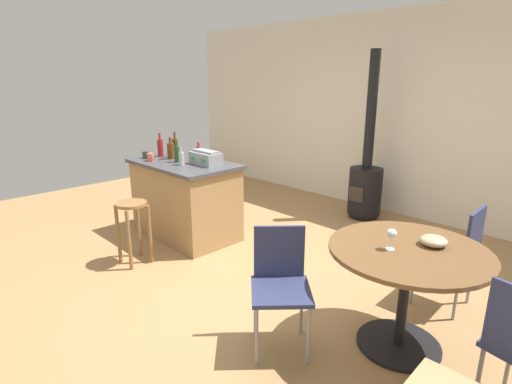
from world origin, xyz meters
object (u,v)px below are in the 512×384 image
(serving_bowl, at_px, (433,241))
(bottle_5, at_px, (175,147))
(wood_stove, at_px, (366,180))
(bottle_0, at_px, (160,147))
(bottle_4, at_px, (199,152))
(kitchen_island, at_px, (185,199))
(dining_table, at_px, (406,272))
(bottle_1, at_px, (177,154))
(toolbox, at_px, (206,158))
(cup_0, at_px, (151,157))
(folding_chair_far, at_px, (456,248))
(cup_1, at_px, (146,155))
(wooden_stool, at_px, (133,220))
(wine_glass, at_px, (391,234))
(bottle_3, at_px, (181,158))
(bottle_2, at_px, (171,151))
(folding_chair_left, at_px, (280,279))

(serving_bowl, bearing_deg, bottle_5, 178.06)
(wood_stove, distance_m, bottle_0, 2.71)
(bottle_4, bearing_deg, kitchen_island, -80.62)
(dining_table, relative_size, bottle_1, 4.22)
(toolbox, bearing_deg, serving_bowl, -2.15)
(bottle_1, distance_m, cup_0, 0.33)
(folding_chair_far, height_order, cup_1, cup_1)
(kitchen_island, height_order, wooden_stool, kitchen_island)
(wine_glass, bearing_deg, cup_0, 179.72)
(kitchen_island, relative_size, serving_bowl, 7.29)
(serving_bowl, bearing_deg, toolbox, 177.85)
(wooden_stool, relative_size, bottle_5, 2.10)
(bottle_3, relative_size, serving_bowl, 1.08)
(bottle_4, bearing_deg, bottle_5, -154.99)
(kitchen_island, xyz_separation_m, bottle_3, (0.12, -0.11, 0.52))
(bottle_2, xyz_separation_m, bottle_5, (-0.07, 0.11, 0.02))
(bottle_0, xyz_separation_m, bottle_4, (0.45, 0.25, -0.04))
(folding_chair_left, bearing_deg, wooden_stool, -177.15)
(bottle_4, height_order, bottle_5, bottle_5)
(kitchen_island, xyz_separation_m, cup_0, (-0.31, -0.24, 0.49))
(bottle_4, relative_size, bottle_5, 0.64)
(bottle_3, bearing_deg, bottle_0, 169.90)
(dining_table, height_order, bottle_4, bottle_4)
(folding_chair_far, height_order, bottle_3, bottle_3)
(bottle_1, xyz_separation_m, bottle_4, (0.01, 0.30, -0.02))
(bottle_0, bearing_deg, wine_glass, -4.59)
(folding_chair_far, bearing_deg, cup_1, -166.31)
(folding_chair_far, distance_m, wood_stove, 2.23)
(bottle_1, xyz_separation_m, bottle_5, (-0.28, 0.17, 0.02))
(bottle_1, bearing_deg, dining_table, -2.05)
(kitchen_island, relative_size, folding_chair_left, 1.55)
(bottle_2, xyz_separation_m, cup_1, (-0.25, -0.20, -0.06))
(bottle_3, bearing_deg, serving_bowl, 2.38)
(wooden_stool, xyz_separation_m, cup_1, (-0.76, 0.62, 0.48))
(wood_stove, bearing_deg, cup_0, -122.41)
(dining_table, relative_size, cup_1, 9.59)
(folding_chair_left, bearing_deg, cup_1, 168.85)
(toolbox, height_order, bottle_5, bottle_5)
(wood_stove, bearing_deg, folding_chair_far, -41.31)
(folding_chair_far, height_order, wood_stove, wood_stove)
(bottle_2, height_order, bottle_5, bottle_5)
(wine_glass, bearing_deg, bottle_1, 175.75)
(cup_1, bearing_deg, bottle_0, 83.97)
(kitchen_island, distance_m, bottle_4, 0.58)
(folding_chair_left, xyz_separation_m, bottle_2, (-2.42, 0.72, 0.51))
(toolbox, xyz_separation_m, bottle_2, (-0.55, -0.10, 0.02))
(folding_chair_far, bearing_deg, folding_chair_left, -116.95)
(folding_chair_left, height_order, cup_0, cup_0)
(wooden_stool, distance_m, bottle_1, 0.98)
(toolbox, bearing_deg, bottle_3, -127.61)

